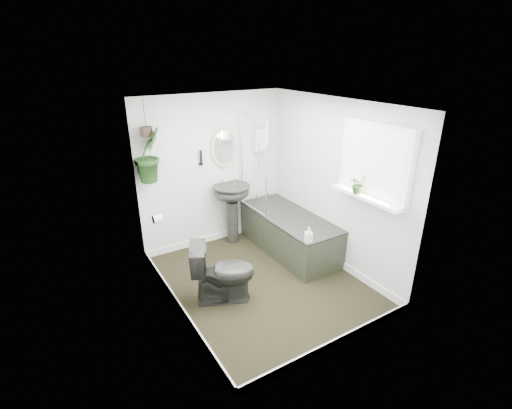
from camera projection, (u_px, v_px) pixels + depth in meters
floor at (262, 282)px, 4.93m from camera, size 2.30×2.80×0.02m
ceiling at (263, 102)px, 4.04m from camera, size 2.30×2.80×0.02m
wall_back at (213, 171)px, 5.59m from camera, size 2.30×0.02×2.30m
wall_front at (345, 250)px, 3.37m from camera, size 2.30×0.02×2.30m
wall_left at (170, 222)px, 3.92m from camera, size 0.02×2.80×2.30m
wall_right at (334, 184)px, 5.04m from camera, size 0.02×2.80×2.30m
skirting at (262, 278)px, 4.90m from camera, size 2.30×2.80×0.10m
bathtub at (289, 233)px, 5.59m from camera, size 0.72×1.72×0.58m
bath_screen at (253, 165)px, 5.44m from camera, size 0.04×0.72×1.40m
shower_box at (260, 140)px, 5.77m from camera, size 0.20×0.10×0.35m
oval_mirror at (225, 147)px, 5.53m from camera, size 0.46×0.03×0.62m
wall_sconce at (201, 158)px, 5.37m from camera, size 0.04×0.04×0.22m
toilet_roll_holder at (157, 219)px, 4.60m from camera, size 0.11×0.11×0.11m
window_recess at (375, 162)px, 4.26m from camera, size 0.08×1.00×0.90m
window_sill at (367, 197)px, 4.39m from camera, size 0.18×1.00×0.04m
window_blinds at (372, 162)px, 4.24m from camera, size 0.01×0.86×0.76m
toilet at (223, 272)px, 4.43m from camera, size 0.86×0.70×0.77m
pedestal_sink at (232, 214)px, 5.78m from camera, size 0.62×0.55×0.96m
sill_plant at (358, 184)px, 4.41m from camera, size 0.24×0.22×0.22m
hanging_plant at (149, 155)px, 4.84m from camera, size 0.50×0.47×0.73m
soap_bottle at (309, 235)px, 4.68m from camera, size 0.12×0.12×0.20m
hanging_pot at (146, 132)px, 4.72m from camera, size 0.16×0.16×0.12m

